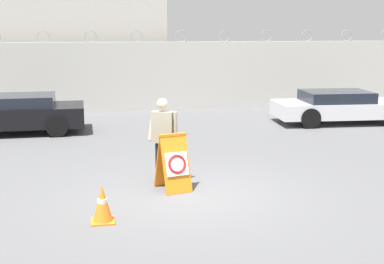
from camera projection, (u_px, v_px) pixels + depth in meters
ground_plane at (188, 194)px, 10.58m from camera, size 90.00×90.00×0.00m
perimeter_wall at (137, 76)px, 21.07m from camera, size 36.00×0.30×3.16m
building_block at (82, 32)px, 25.24m from camera, size 6.98×7.76×6.11m
barricade_sign at (174, 162)px, 10.78m from camera, size 0.72×0.82×1.16m
security_guard at (163, 136)px, 11.26m from camera, size 0.62×0.57×1.80m
traffic_cone_near at (102, 204)px, 9.01m from camera, size 0.39×0.39×0.65m
parked_car_front_coupe at (15, 113)px, 16.65m from camera, size 4.32×2.04×1.19m
parked_car_far_side at (341, 106)px, 18.46m from camera, size 4.75×2.19×1.11m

